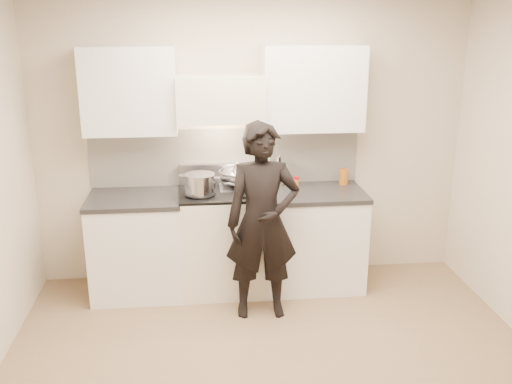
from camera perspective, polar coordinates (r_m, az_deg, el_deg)
ground_plane at (r=4.26m, az=2.09°, el=-17.82°), size 4.00×4.00×0.00m
room_shell at (r=3.94m, az=0.76°, el=4.81°), size 4.04×3.54×2.70m
stove at (r=5.26m, az=-3.28°, el=-4.79°), size 0.76×0.65×0.96m
counter_right at (r=5.37m, az=5.63°, el=-4.56°), size 0.92×0.67×0.92m
counter_left at (r=5.29m, az=-11.78°, el=-5.17°), size 0.82×0.67×0.92m
wok at (r=5.18m, az=-1.80°, el=1.66°), size 0.36×0.44×0.29m
stock_pot at (r=4.97m, az=-5.64°, el=0.81°), size 0.36×0.35×0.18m
utensil_crock at (r=5.34m, az=2.25°, el=1.57°), size 0.10×0.10×0.28m
spice_jar at (r=5.31m, az=4.07°, el=1.05°), size 0.04×0.04×0.09m
oil_glass at (r=5.43m, az=8.77°, el=1.54°), size 0.09×0.09×0.15m
person at (r=4.67m, az=0.65°, el=-3.02°), size 0.61×0.40×1.65m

